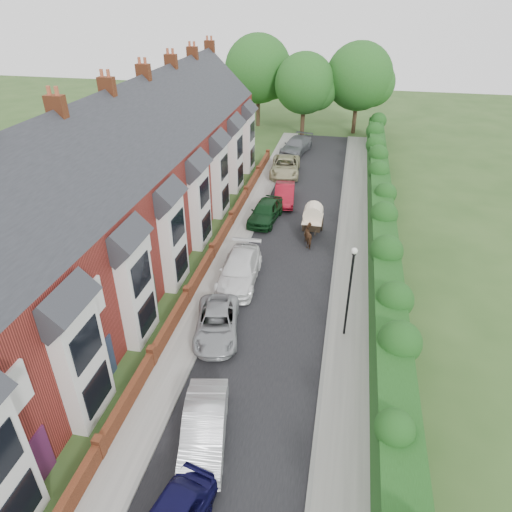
% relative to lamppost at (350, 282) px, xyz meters
% --- Properties ---
extents(ground, '(140.00, 140.00, 0.00)m').
position_rel_lamppost_xyz_m(ground, '(-3.40, -4.00, -3.30)').
color(ground, '#2D4C1E').
rests_on(ground, ground).
extents(road, '(6.00, 58.00, 0.02)m').
position_rel_lamppost_xyz_m(road, '(-3.90, 7.00, -3.29)').
color(road, black).
rests_on(road, ground).
extents(pavement_hedge_side, '(2.20, 58.00, 0.12)m').
position_rel_lamppost_xyz_m(pavement_hedge_side, '(0.20, 7.00, -3.24)').
color(pavement_hedge_side, gray).
rests_on(pavement_hedge_side, ground).
extents(pavement_house_side, '(1.70, 58.00, 0.12)m').
position_rel_lamppost_xyz_m(pavement_house_side, '(-7.75, 7.00, -3.24)').
color(pavement_house_side, gray).
rests_on(pavement_house_side, ground).
extents(kerb_hedge_side, '(0.18, 58.00, 0.13)m').
position_rel_lamppost_xyz_m(kerb_hedge_side, '(-0.85, 7.00, -3.23)').
color(kerb_hedge_side, gray).
rests_on(kerb_hedge_side, ground).
extents(kerb_house_side, '(0.18, 58.00, 0.13)m').
position_rel_lamppost_xyz_m(kerb_house_side, '(-6.95, 7.00, -3.23)').
color(kerb_house_side, gray).
rests_on(kerb_house_side, ground).
extents(hedge, '(2.10, 58.00, 2.85)m').
position_rel_lamppost_xyz_m(hedge, '(2.00, 7.00, -1.70)').
color(hedge, '#163A12').
rests_on(hedge, ground).
extents(terrace_row, '(9.05, 40.50, 11.50)m').
position_rel_lamppost_xyz_m(terrace_row, '(-14.27, 5.98, 1.18)').
color(terrace_row, maroon).
rests_on(terrace_row, ground).
extents(garden_wall_row, '(0.35, 40.35, 1.10)m').
position_rel_lamppost_xyz_m(garden_wall_row, '(-8.75, 6.00, -2.84)').
color(garden_wall_row, brown).
rests_on(garden_wall_row, ground).
extents(lamppost, '(0.32, 0.32, 5.16)m').
position_rel_lamppost_xyz_m(lamppost, '(0.00, 0.00, 0.00)').
color(lamppost, black).
rests_on(lamppost, ground).
extents(tree_far_left, '(7.14, 6.80, 9.29)m').
position_rel_lamppost_xyz_m(tree_far_left, '(-6.05, 36.08, 2.41)').
color(tree_far_left, '#332316').
rests_on(tree_far_left, ground).
extents(tree_far_right, '(7.98, 7.60, 10.31)m').
position_rel_lamppost_xyz_m(tree_far_right, '(-0.01, 38.08, 3.02)').
color(tree_far_right, '#332316').
rests_on(tree_far_right, ground).
extents(tree_far_back, '(8.40, 8.00, 10.82)m').
position_rel_lamppost_xyz_m(tree_far_back, '(-11.99, 39.08, 3.32)').
color(tree_far_back, '#332316').
rests_on(tree_far_back, ground).
extents(car_silver_a, '(2.48, 4.82, 1.51)m').
position_rel_lamppost_xyz_m(car_silver_a, '(-5.10, -7.50, -2.54)').
color(car_silver_a, silver).
rests_on(car_silver_a, ground).
extents(car_silver_b, '(3.03, 4.99, 1.29)m').
position_rel_lamppost_xyz_m(car_silver_b, '(-6.40, -1.20, -2.65)').
color(car_silver_b, '#96999D').
rests_on(car_silver_b, ground).
extents(car_white, '(2.46, 5.55, 1.58)m').
position_rel_lamppost_xyz_m(car_white, '(-6.40, 3.77, -2.51)').
color(car_white, white).
rests_on(car_white, ground).
extents(car_green, '(2.39, 4.88, 1.60)m').
position_rel_lamppost_xyz_m(car_green, '(-6.39, 12.20, -2.50)').
color(car_green, black).
rests_on(car_green, ground).
extents(car_red, '(2.03, 4.61, 1.47)m').
position_rel_lamppost_xyz_m(car_red, '(-5.50, 15.94, -2.56)').
color(car_red, maroon).
rests_on(car_red, ground).
extents(car_beige, '(3.06, 5.87, 1.58)m').
position_rel_lamppost_xyz_m(car_beige, '(-6.40, 22.31, -2.51)').
color(car_beige, tan).
rests_on(car_beige, ground).
extents(car_grey, '(3.38, 5.91, 1.61)m').
position_rel_lamppost_xyz_m(car_grey, '(-6.20, 29.00, -2.49)').
color(car_grey, slate).
rests_on(car_grey, ground).
extents(horse, '(1.26, 1.81, 1.40)m').
position_rel_lamppost_xyz_m(horse, '(-2.73, 9.13, -2.60)').
color(horse, '#442A19').
rests_on(horse, ground).
extents(horse_cart, '(1.44, 3.18, 2.29)m').
position_rel_lamppost_xyz_m(horse_cart, '(-2.73, 10.92, -1.99)').
color(horse_cart, black).
rests_on(horse_cart, ground).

